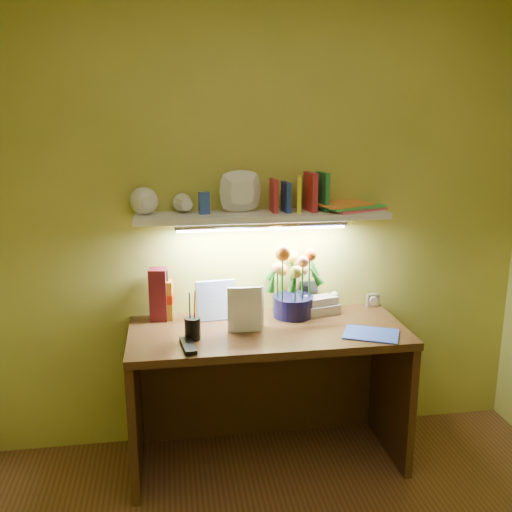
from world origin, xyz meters
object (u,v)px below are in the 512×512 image
(whisky_bottle, at_px, (166,295))
(flower_bouquet, at_px, (293,282))
(telephone, at_px, (320,303))
(desk_clock, at_px, (373,300))
(desk, at_px, (268,396))

(whisky_bottle, bearing_deg, flower_bouquet, -4.72)
(telephone, bearing_deg, whisky_bottle, 163.10)
(desk_clock, xyz_separation_m, whisky_bottle, (-1.15, -0.03, 0.10))
(telephone, distance_m, desk_clock, 0.33)
(whisky_bottle, bearing_deg, desk_clock, 1.44)
(flower_bouquet, distance_m, telephone, 0.21)
(desk, relative_size, telephone, 7.62)
(desk_clock, relative_size, whisky_bottle, 0.27)
(telephone, height_order, desk_clock, telephone)
(desk, bearing_deg, flower_bouquet, 45.83)
(desk_clock, height_order, whisky_bottle, whisky_bottle)
(telephone, bearing_deg, desk_clock, -3.38)
(desk, bearing_deg, telephone, 30.65)
(desk_clock, bearing_deg, flower_bouquet, -172.43)
(telephone, bearing_deg, desk, -163.86)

